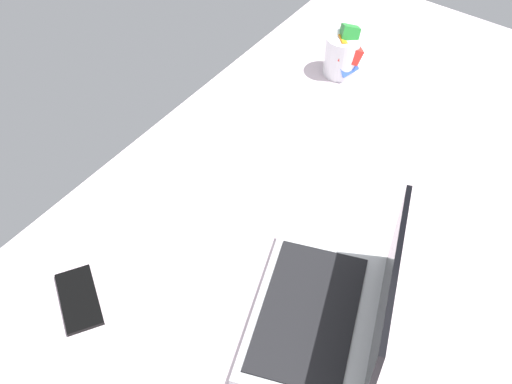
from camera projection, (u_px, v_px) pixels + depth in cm
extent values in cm
cube|color=silver|center=(412.00, 279.00, 127.99)|extent=(180.00, 140.00, 18.00)
cube|color=#B7BABC|center=(316.00, 318.00, 110.39)|extent=(38.80, 32.72, 2.00)
cube|color=black|center=(309.00, 312.00, 109.78)|extent=(33.02, 25.73, 0.40)
cube|color=black|center=(386.00, 298.00, 99.80)|extent=(31.43, 11.99, 21.00)
cylinder|color=silver|center=(341.00, 55.00, 157.66)|extent=(9.00, 9.00, 11.00)
cube|color=blue|center=(344.00, 65.00, 158.56)|extent=(7.21, 8.26, 6.87)
cube|color=blue|center=(338.00, 56.00, 157.78)|extent=(5.73, 5.50, 4.72)
cube|color=red|center=(348.00, 51.00, 155.55)|extent=(8.93, 8.70, 6.39)
cube|color=orange|center=(346.00, 44.00, 154.12)|extent=(6.49, 6.43, 3.96)
cube|color=#268C33|center=(350.00, 33.00, 153.93)|extent=(7.09, 6.34, 5.68)
cube|color=black|center=(79.00, 299.00, 113.75)|extent=(13.23, 15.47, 0.80)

